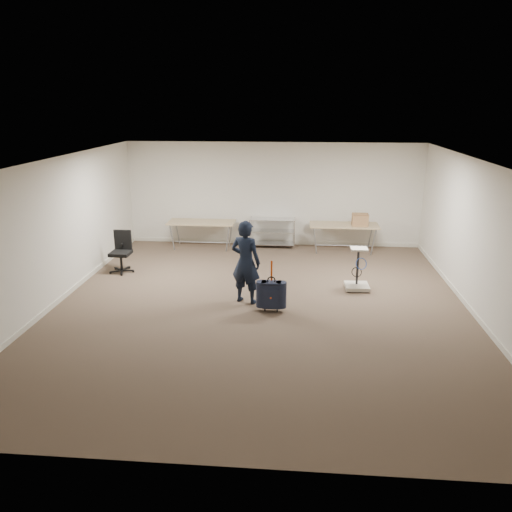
{
  "coord_description": "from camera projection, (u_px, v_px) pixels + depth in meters",
  "views": [
    {
      "loc": [
        0.69,
        -8.97,
        3.81
      ],
      "look_at": [
        -0.11,
        0.3,
        0.93
      ],
      "focal_mm": 35.0,
      "sensor_mm": 36.0,
      "label": 1
    }
  ],
  "objects": [
    {
      "name": "office_chair",
      "position": [
        122.0,
        260.0,
        11.64
      ],
      "size": [
        0.58,
        0.58,
        0.96
      ],
      "color": "black",
      "rests_on": "ground"
    },
    {
      "name": "ground",
      "position": [
        260.0,
        306.0,
        9.72
      ],
      "size": [
        9.0,
        9.0,
        0.0
      ],
      "primitive_type": "plane",
      "color": "#4F3E30",
      "rests_on": "ground"
    },
    {
      "name": "room_shell",
      "position": [
        265.0,
        280.0,
        11.02
      ],
      "size": [
        8.0,
        9.0,
        9.0
      ],
      "color": "silver",
      "rests_on": "ground"
    },
    {
      "name": "suitcase",
      "position": [
        271.0,
        295.0,
        9.38
      ],
      "size": [
        0.37,
        0.22,
        1.0
      ],
      "color": "#151C31",
      "rests_on": "ground"
    },
    {
      "name": "person",
      "position": [
        246.0,
        262.0,
        9.69
      ],
      "size": [
        0.7,
        0.58,
        1.66
      ],
      "primitive_type": "imported",
      "rotation": [
        0.0,
        0.0,
        2.8
      ],
      "color": "black",
      "rests_on": "ground"
    },
    {
      "name": "folding_table_right",
      "position": [
        344.0,
        226.0,
        13.13
      ],
      "size": [
        1.8,
        0.75,
        0.73
      ],
      "color": "tan",
      "rests_on": "ground"
    },
    {
      "name": "cardboard_box",
      "position": [
        360.0,
        220.0,
        12.97
      ],
      "size": [
        0.41,
        0.31,
        0.31
      ],
      "primitive_type": "cube",
      "rotation": [
        0.0,
        0.0,
        -0.0
      ],
      "color": "brown",
      "rests_on": "folding_table_right"
    },
    {
      "name": "folding_table_left",
      "position": [
        202.0,
        223.0,
        13.44
      ],
      "size": [
        1.8,
        0.75,
        0.73
      ],
      "color": "tan",
      "rests_on": "ground"
    },
    {
      "name": "equipment_cart",
      "position": [
        357.0,
        278.0,
        10.55
      ],
      "size": [
        0.51,
        0.51,
        0.91
      ],
      "color": "silver",
      "rests_on": "ground"
    },
    {
      "name": "wire_shelf",
      "position": [
        272.0,
        231.0,
        13.59
      ],
      "size": [
        1.22,
        0.47,
        0.8
      ],
      "color": "silver",
      "rests_on": "ground"
    }
  ]
}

